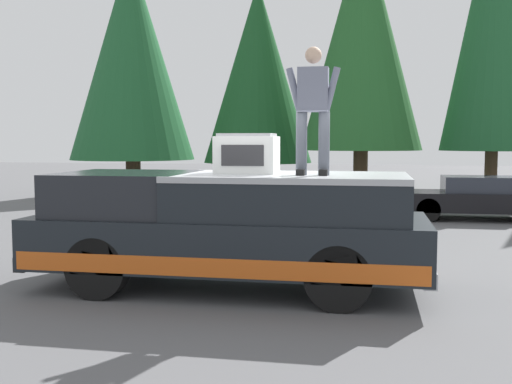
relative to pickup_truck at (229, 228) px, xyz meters
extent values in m
plane|color=#565659|center=(0.45, -0.56, -0.87)|extent=(90.00, 90.00, 0.00)
cube|color=black|center=(0.00, 0.01, -0.17)|extent=(2.00, 5.50, 0.70)
cube|color=#CC5619|center=(0.00, 0.01, -0.37)|extent=(2.01, 5.39, 0.24)
cube|color=black|center=(0.00, 1.52, 0.48)|extent=(1.84, 1.87, 0.60)
cube|color=black|center=(0.00, -0.87, 0.44)|extent=(1.92, 3.19, 0.52)
cube|color=#A8AAAF|center=(0.00, -0.87, 0.74)|extent=(1.94, 3.19, 0.08)
cube|color=#232326|center=(0.00, 2.70, -0.44)|extent=(1.96, 0.16, 0.20)
cube|color=#B2B5BA|center=(0.00, -2.68, -0.44)|extent=(1.96, 0.16, 0.20)
cylinder|color=black|center=(-0.85, 1.60, -0.45)|extent=(0.30, 0.84, 0.84)
cylinder|color=black|center=(0.85, 1.60, -0.45)|extent=(0.30, 0.84, 0.84)
cylinder|color=black|center=(-0.85, -1.59, -0.45)|extent=(0.30, 0.84, 0.84)
cylinder|color=black|center=(0.85, -1.59, -0.45)|extent=(0.30, 0.84, 0.84)
cube|color=silver|center=(0.06, -0.25, 1.04)|extent=(0.64, 0.84, 0.52)
cube|color=#2D2D30|center=(-0.26, -0.25, 1.04)|extent=(0.01, 0.59, 0.29)
cube|color=#99999E|center=(0.06, -0.25, 1.32)|extent=(0.58, 0.76, 0.04)
cylinder|color=#4C515B|center=(-0.21, -1.35, 1.20)|extent=(0.15, 0.15, 0.84)
cube|color=black|center=(-0.25, -1.35, 0.82)|extent=(0.26, 0.11, 0.08)
cylinder|color=#4C515B|center=(-0.21, -1.05, 1.20)|extent=(0.15, 0.15, 0.84)
cube|color=black|center=(-0.25, -1.05, 0.82)|extent=(0.26, 0.11, 0.08)
cube|color=gray|center=(-0.21, -1.20, 1.91)|extent=(0.24, 0.40, 0.58)
sphere|color=beige|center=(-0.21, -1.20, 2.36)|extent=(0.22, 0.22, 0.22)
cylinder|color=gray|center=(-0.24, -1.44, 1.91)|extent=(0.09, 0.23, 0.58)
cylinder|color=gray|center=(-0.24, -0.95, 1.91)|extent=(0.09, 0.23, 0.58)
cube|color=black|center=(8.69, -4.73, -0.38)|extent=(1.64, 4.10, 0.50)
cube|color=#282D38|center=(8.69, -4.83, 0.08)|extent=(1.31, 1.89, 0.42)
cylinder|color=black|center=(7.97, -3.45, -0.56)|extent=(0.20, 0.62, 0.62)
cylinder|color=black|center=(9.41, -3.45, -0.56)|extent=(0.20, 0.62, 0.62)
cube|color=white|center=(8.62, 1.20, -0.38)|extent=(1.64, 4.10, 0.50)
cube|color=#282D38|center=(8.62, 1.10, 0.08)|extent=(1.31, 1.89, 0.42)
cylinder|color=black|center=(7.90, 2.47, -0.56)|extent=(0.20, 0.62, 0.62)
cylinder|color=black|center=(9.34, 2.47, -0.56)|extent=(0.20, 0.62, 0.62)
cylinder|color=black|center=(7.90, -0.07, -0.56)|extent=(0.20, 0.62, 0.62)
cylinder|color=black|center=(9.34, -0.07, -0.56)|extent=(0.20, 0.62, 0.62)
cylinder|color=#4C3826|center=(13.15, -5.92, 0.02)|extent=(0.41, 0.41, 1.78)
cone|color=#1E562D|center=(13.15, -5.92, 5.45)|extent=(3.41, 3.41, 9.09)
cylinder|color=#4C3826|center=(13.09, -1.61, 0.02)|extent=(0.50, 0.50, 1.79)
cone|color=#235B28|center=(13.09, -1.61, 4.77)|extent=(4.14, 4.14, 7.72)
cylinder|color=#4C3826|center=(14.84, 2.34, -0.24)|extent=(0.50, 0.50, 1.27)
cone|color=#194C23|center=(14.84, 2.34, 3.82)|extent=(4.15, 4.15, 6.84)
cylinder|color=#4C3826|center=(13.95, 7.09, -0.18)|extent=(0.57, 0.57, 1.39)
cone|color=#1E562D|center=(13.95, 7.09, 4.46)|extent=(4.75, 4.75, 7.90)
camera|label=1|loc=(-8.33, -1.96, 1.24)|focal=42.73mm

